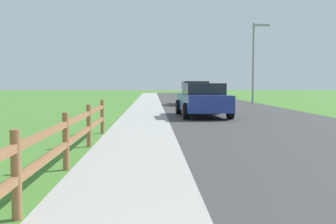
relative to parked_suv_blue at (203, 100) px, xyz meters
The scene contains 8 objects.
ground_plane 7.51m from the parked_suv_blue, 102.04° to the left, with size 120.00×120.00×0.00m, color #457B2E.
road_asphalt 9.54m from the parked_suv_blue, 78.23° to the left, with size 7.00×66.00×0.01m, color #3B3B3B.
curb_concrete 10.40m from the parked_suv_blue, 116.09° to the left, with size 6.00×66.00×0.01m, color #A3A29C.
grass_verge 11.14m from the parked_suv_blue, 123.05° to the left, with size 5.00×66.00×0.00m, color #457B2E.
rail_fence 12.71m from the parked_suv_blue, 106.57° to the right, with size 0.11×12.63×0.97m.
parked_suv_blue is the anchor object (origin of this frame).
parked_car_white 9.76m from the parked_suv_blue, 86.25° to the left, with size 2.07×4.63×1.58m.
street_lamp 12.08m from the parked_suv_blue, 65.24° to the left, with size 1.17×0.20×5.59m.
Camera 1 is at (-0.63, -0.08, 1.46)m, focal length 44.03 mm.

